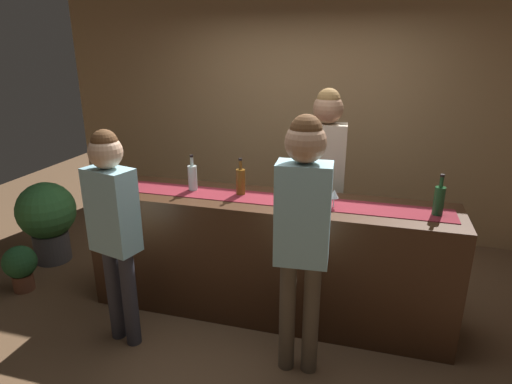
{
  "coord_description": "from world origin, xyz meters",
  "views": [
    {
      "loc": [
        0.78,
        -3.1,
        2.17
      ],
      "look_at": [
        -0.09,
        0.0,
        1.06
      ],
      "focal_mm": 30.47,
      "sensor_mm": 36.0,
      "label": 1
    }
  ],
  "objects_px": {
    "wine_glass_near_customer": "(334,194)",
    "potted_plant_small": "(20,265)",
    "bartender": "(325,167)",
    "customer_browsing": "(113,219)",
    "wine_glass_mid_counter": "(302,191)",
    "potted_plant_tall": "(47,217)",
    "wine_bottle_amber": "(241,181)",
    "wine_bottle_clear": "(193,177)",
    "customer_sipping": "(303,221)",
    "wine_bottle_green": "(439,200)"
  },
  "relations": [
    {
      "from": "bartender",
      "to": "potted_plant_small",
      "type": "bearing_deg",
      "value": 13.81
    },
    {
      "from": "customer_sipping",
      "to": "potted_plant_small",
      "type": "bearing_deg",
      "value": 168.79
    },
    {
      "from": "wine_bottle_amber",
      "to": "wine_bottle_clear",
      "type": "height_order",
      "value": "same"
    },
    {
      "from": "wine_glass_near_customer",
      "to": "customer_sipping",
      "type": "distance_m",
      "value": 0.58
    },
    {
      "from": "wine_bottle_amber",
      "to": "wine_glass_mid_counter",
      "type": "bearing_deg",
      "value": -9.17
    },
    {
      "from": "wine_bottle_green",
      "to": "wine_bottle_clear",
      "type": "height_order",
      "value": "same"
    },
    {
      "from": "wine_glass_mid_counter",
      "to": "potted_plant_tall",
      "type": "bearing_deg",
      "value": 173.27
    },
    {
      "from": "wine_glass_mid_counter",
      "to": "customer_sipping",
      "type": "bearing_deg",
      "value": -79.53
    },
    {
      "from": "wine_bottle_clear",
      "to": "bartender",
      "type": "relative_size",
      "value": 0.17
    },
    {
      "from": "customer_browsing",
      "to": "bartender",
      "type": "bearing_deg",
      "value": 57.6
    },
    {
      "from": "bartender",
      "to": "customer_sipping",
      "type": "height_order",
      "value": "bartender"
    },
    {
      "from": "wine_glass_near_customer",
      "to": "wine_glass_mid_counter",
      "type": "xyz_separation_m",
      "value": [
        -0.24,
        0.02,
        0.0
      ]
    },
    {
      "from": "wine_bottle_clear",
      "to": "wine_glass_near_customer",
      "type": "relative_size",
      "value": 2.1
    },
    {
      "from": "wine_bottle_clear",
      "to": "potted_plant_tall",
      "type": "height_order",
      "value": "wine_bottle_clear"
    },
    {
      "from": "wine_glass_near_customer",
      "to": "customer_browsing",
      "type": "xyz_separation_m",
      "value": [
        -1.47,
        -0.61,
        -0.11
      ]
    },
    {
      "from": "wine_bottle_clear",
      "to": "potted_plant_tall",
      "type": "relative_size",
      "value": 0.36
    },
    {
      "from": "wine_bottle_green",
      "to": "customer_browsing",
      "type": "xyz_separation_m",
      "value": [
        -2.19,
        -0.67,
        -0.12
      ]
    },
    {
      "from": "wine_glass_mid_counter",
      "to": "potted_plant_small",
      "type": "xyz_separation_m",
      "value": [
        -2.52,
        -0.26,
        -0.87
      ]
    },
    {
      "from": "customer_browsing",
      "to": "potted_plant_tall",
      "type": "distance_m",
      "value": 1.8
    },
    {
      "from": "wine_bottle_green",
      "to": "customer_sipping",
      "type": "distance_m",
      "value": 1.06
    },
    {
      "from": "wine_bottle_green",
      "to": "wine_glass_mid_counter",
      "type": "bearing_deg",
      "value": -177.57
    },
    {
      "from": "wine_bottle_amber",
      "to": "potted_plant_tall",
      "type": "distance_m",
      "value": 2.26
    },
    {
      "from": "wine_bottle_green",
      "to": "wine_glass_mid_counter",
      "type": "height_order",
      "value": "wine_bottle_green"
    },
    {
      "from": "wine_glass_near_customer",
      "to": "potted_plant_small",
      "type": "xyz_separation_m",
      "value": [
        -2.76,
        -0.24,
        -0.87
      ]
    },
    {
      "from": "wine_bottle_amber",
      "to": "bartender",
      "type": "distance_m",
      "value": 0.81
    },
    {
      "from": "wine_glass_near_customer",
      "to": "potted_plant_tall",
      "type": "relative_size",
      "value": 0.17
    },
    {
      "from": "wine_bottle_clear",
      "to": "wine_glass_near_customer",
      "type": "bearing_deg",
      "value": -4.51
    },
    {
      "from": "wine_bottle_clear",
      "to": "potted_plant_small",
      "type": "relative_size",
      "value": 0.7
    },
    {
      "from": "wine_glass_near_customer",
      "to": "bartender",
      "type": "distance_m",
      "value": 0.65
    },
    {
      "from": "wine_bottle_amber",
      "to": "customer_browsing",
      "type": "xyz_separation_m",
      "value": [
        -0.71,
        -0.71,
        -0.12
      ]
    },
    {
      "from": "wine_bottle_amber",
      "to": "bartender",
      "type": "relative_size",
      "value": 0.17
    },
    {
      "from": "customer_browsing",
      "to": "potted_plant_small",
      "type": "height_order",
      "value": "customer_browsing"
    },
    {
      "from": "customer_sipping",
      "to": "potted_plant_small",
      "type": "relative_size",
      "value": 4.1
    },
    {
      "from": "bartender",
      "to": "potted_plant_tall",
      "type": "bearing_deg",
      "value": 1.6
    },
    {
      "from": "wine_bottle_amber",
      "to": "wine_bottle_clear",
      "type": "bearing_deg",
      "value": -179.23
    },
    {
      "from": "bartender",
      "to": "customer_browsing",
      "type": "xyz_separation_m",
      "value": [
        -1.32,
        -1.25,
        -0.14
      ]
    },
    {
      "from": "wine_glass_near_customer",
      "to": "customer_browsing",
      "type": "height_order",
      "value": "customer_browsing"
    },
    {
      "from": "customer_sipping",
      "to": "potted_plant_tall",
      "type": "height_order",
      "value": "customer_sipping"
    },
    {
      "from": "wine_glass_mid_counter",
      "to": "customer_browsing",
      "type": "height_order",
      "value": "customer_browsing"
    },
    {
      "from": "wine_bottle_green",
      "to": "potted_plant_tall",
      "type": "relative_size",
      "value": 0.36
    },
    {
      "from": "wine_bottle_green",
      "to": "wine_bottle_clear",
      "type": "relative_size",
      "value": 1.0
    },
    {
      "from": "wine_glass_near_customer",
      "to": "potted_plant_small",
      "type": "height_order",
      "value": "wine_glass_near_customer"
    },
    {
      "from": "bartender",
      "to": "customer_sipping",
      "type": "relative_size",
      "value": 1.02
    },
    {
      "from": "customer_sipping",
      "to": "potted_plant_tall",
      "type": "distance_m",
      "value": 2.98
    },
    {
      "from": "wine_bottle_green",
      "to": "wine_bottle_amber",
      "type": "distance_m",
      "value": 1.48
    },
    {
      "from": "wine_glass_near_customer",
      "to": "bartender",
      "type": "xyz_separation_m",
      "value": [
        -0.15,
        0.63,
        0.03
      ]
    },
    {
      "from": "customer_browsing",
      "to": "potted_plant_small",
      "type": "bearing_deg",
      "value": 178.28
    },
    {
      "from": "wine_bottle_green",
      "to": "wine_bottle_amber",
      "type": "height_order",
      "value": "same"
    },
    {
      "from": "potted_plant_tall",
      "to": "potted_plant_small",
      "type": "bearing_deg",
      "value": -75.75
    },
    {
      "from": "wine_glass_mid_counter",
      "to": "customer_browsing",
      "type": "distance_m",
      "value": 1.38
    }
  ]
}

